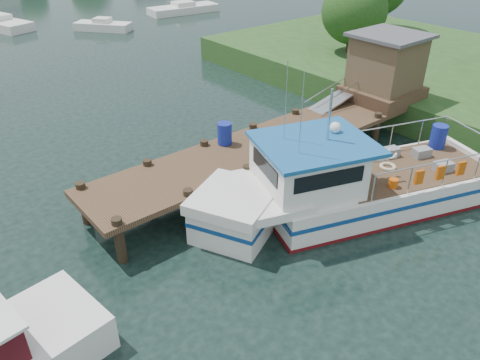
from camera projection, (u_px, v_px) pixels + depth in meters
ground_plane at (235, 185)px, 18.26m from camera, size 160.00×160.00×0.00m
near_shore at (480, 59)px, 25.95m from camera, size 16.00×30.00×7.76m
dock at (349, 93)px, 20.68m from camera, size 16.60×3.00×4.78m
lobster_boat at (341, 187)px, 16.25m from camera, size 11.28×6.32×5.52m
moored_b at (103, 26)px, 40.27m from camera, size 4.27×4.78×1.06m
moored_c at (183, 9)px, 46.72m from camera, size 7.20×3.14×1.10m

